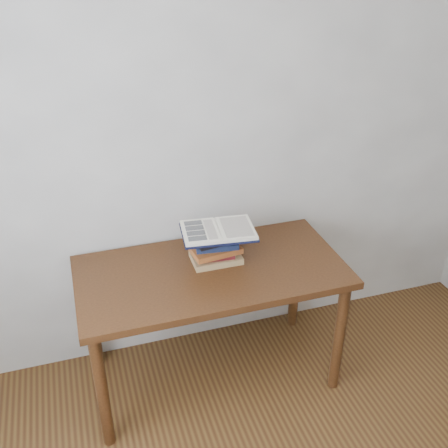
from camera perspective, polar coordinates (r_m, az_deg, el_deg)
name	(u,v)px	position (r m, az deg, el deg)	size (l,w,h in m)	color
room_shell	(393,264)	(1.12, 17.96, -4.13)	(3.54, 3.54, 2.62)	beige
desk	(212,285)	(2.71, -1.37, -6.63)	(1.35, 0.68, 0.73)	#472811
book_stack	(216,245)	(2.68, -0.91, -2.35)	(0.27, 0.21, 0.18)	#9B8850
open_book	(218,231)	(2.60, -0.63, -0.75)	(0.39, 0.29, 0.03)	black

